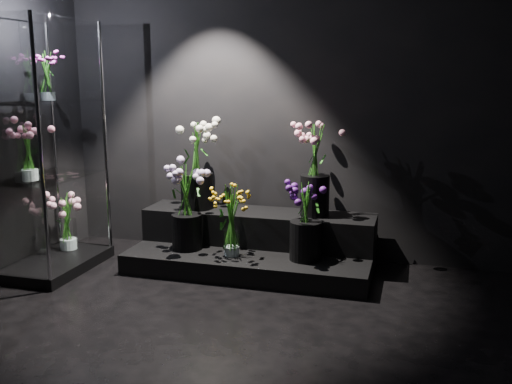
% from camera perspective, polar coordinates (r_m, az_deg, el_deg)
% --- Properties ---
extents(floor, '(4.00, 4.00, 0.00)m').
position_cam_1_polar(floor, '(3.43, -5.30, -15.95)').
color(floor, black).
rests_on(floor, ground).
extents(wall_back, '(4.00, 0.00, 4.00)m').
position_cam_1_polar(wall_back, '(4.96, 2.85, 9.51)').
color(wall_back, black).
rests_on(wall_back, floor).
extents(display_riser, '(1.98, 0.88, 0.44)m').
position_cam_1_polar(display_riser, '(4.82, -0.14, -5.26)').
color(display_riser, black).
rests_on(display_riser, floor).
extents(display_case, '(0.55, 0.92, 2.01)m').
position_cam_1_polar(display_case, '(4.84, -20.08, 4.10)').
color(display_case, black).
rests_on(display_case, floor).
extents(bouquet_orange_bells, '(0.33, 0.33, 0.57)m').
position_cam_1_polar(bouquet_orange_bells, '(4.51, -2.47, -2.81)').
color(bouquet_orange_bells, white).
rests_on(bouquet_orange_bells, display_riser).
extents(bouquet_lilac, '(0.47, 0.47, 0.69)m').
position_cam_1_polar(bouquet_lilac, '(4.70, -7.00, -1.00)').
color(bouquet_lilac, black).
rests_on(bouquet_lilac, display_riser).
extents(bouquet_purple, '(0.41, 0.41, 0.61)m').
position_cam_1_polar(bouquet_purple, '(4.41, 5.01, -2.48)').
color(bouquet_purple, black).
rests_on(bouquet_purple, display_riser).
extents(bouquet_cream_roses, '(0.48, 0.48, 0.73)m').
position_cam_1_polar(bouquet_cream_roses, '(4.93, -5.99, 3.02)').
color(bouquet_cream_roses, black).
rests_on(bouquet_cream_roses, display_riser).
extents(bouquet_pink_roses, '(0.45, 0.45, 0.75)m').
position_cam_1_polar(bouquet_pink_roses, '(4.68, 5.97, 2.81)').
color(bouquet_pink_roses, black).
rests_on(bouquet_pink_roses, display_riser).
extents(bouquet_case_pink, '(0.32, 0.32, 0.45)m').
position_cam_1_polar(bouquet_case_pink, '(4.68, -21.82, 3.98)').
color(bouquet_case_pink, white).
rests_on(bouquet_case_pink, display_case).
extents(bouquet_case_magenta, '(0.27, 0.27, 0.39)m').
position_cam_1_polar(bouquet_case_magenta, '(4.92, -20.19, 10.90)').
color(bouquet_case_magenta, white).
rests_on(bouquet_case_magenta, display_case).
extents(bouquet_case_base_pink, '(0.40, 0.40, 0.49)m').
position_cam_1_polar(bouquet_case_base_pink, '(5.19, -18.39, -2.73)').
color(bouquet_case_base_pink, white).
rests_on(bouquet_case_base_pink, display_case).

